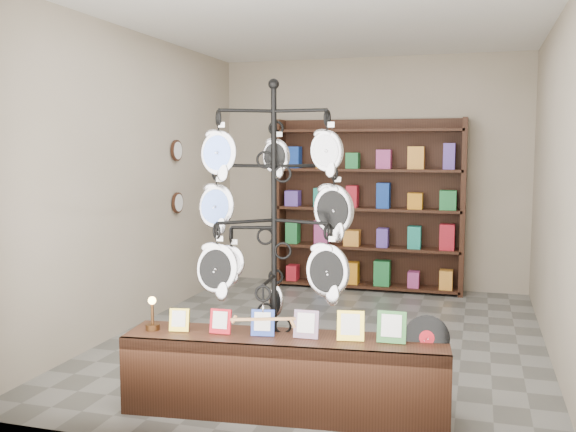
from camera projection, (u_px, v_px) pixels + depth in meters
name	position (u px, v px, depth m)	size (l,w,h in m)	color
ground	(328.00, 338.00, 6.20)	(5.00, 5.00, 0.00)	slate
room_envelope	(329.00, 146.00, 6.00)	(5.00, 5.00, 5.00)	#B2A38F
display_tree	(274.00, 221.00, 4.43)	(1.19, 1.17, 2.30)	black
front_shelf	(284.00, 375.00, 4.41)	(2.24, 0.68, 0.78)	black
back_shelving	(368.00, 210.00, 8.28)	(2.42, 0.36, 2.20)	black
wall_clocks	(177.00, 177.00, 7.36)	(0.03, 0.24, 0.84)	black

